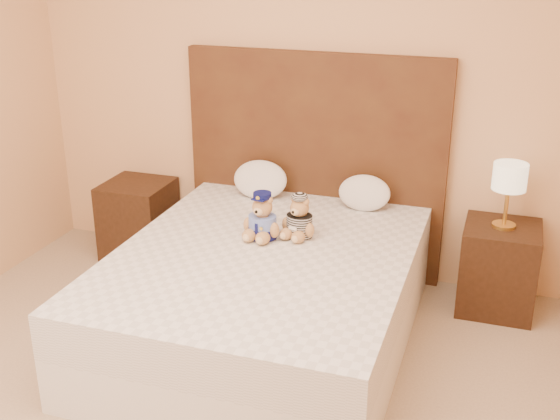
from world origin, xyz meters
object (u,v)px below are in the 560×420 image
object	(u,v)px
teddy_police	(262,216)
teddy_prisoner	(299,217)
lamp	(510,180)
bed	(264,296)
nightstand_left	(139,219)
pillow_left	(260,178)
nightstand_right	(498,268)
pillow_right	(364,191)

from	to	relation	value
teddy_police	teddy_prisoner	world-z (taller)	teddy_police
teddy_police	lamp	bearing A→B (deg)	33.89
teddy_prisoner	bed	bearing A→B (deg)	-99.10
nightstand_left	lamp	world-z (taller)	lamp
pillow_left	lamp	bearing A→B (deg)	-1.09
teddy_prisoner	nightstand_left	bearing A→B (deg)	175.13
bed	nightstand_left	bearing A→B (deg)	147.38
nightstand_right	teddy_police	bearing A→B (deg)	-154.92
nightstand_right	teddy_police	size ratio (longest dim) A/B	1.99
pillow_left	pillow_right	bearing A→B (deg)	0.00
teddy_police	nightstand_left	bearing A→B (deg)	161.13
teddy_police	pillow_left	world-z (taller)	teddy_police
nightstand_left	pillow_right	distance (m)	1.68
lamp	teddy_police	bearing A→B (deg)	-154.92
nightstand_right	teddy_prisoner	bearing A→B (deg)	-154.51
nightstand_left	nightstand_right	distance (m)	2.50
nightstand_right	teddy_police	xyz separation A→B (m)	(-1.32, -0.62, 0.41)
bed	lamp	distance (m)	1.59
nightstand_right	teddy_prisoner	xyz separation A→B (m)	(-1.12, -0.54, 0.40)
bed	nightstand_right	distance (m)	1.48
teddy_police	nightstand_right	bearing A→B (deg)	33.89
lamp	pillow_right	world-z (taller)	lamp
lamp	pillow_left	distance (m)	1.58
bed	pillow_right	size ratio (longest dim) A/B	6.00
teddy_police	pillow_left	bearing A→B (deg)	119.95
nightstand_left	teddy_prisoner	bearing A→B (deg)	-21.28
bed	lamp	world-z (taller)	lamp
lamp	teddy_prisoner	bearing A→B (deg)	-154.51
bed	lamp	bearing A→B (deg)	32.62
bed	nightstand_right	xyz separation A→B (m)	(1.25, 0.80, -0.00)
bed	nightstand_left	distance (m)	1.48
nightstand_left	pillow_left	size ratio (longest dim) A/B	1.48
pillow_right	nightstand_left	bearing A→B (deg)	-178.95
teddy_police	teddy_prisoner	xyz separation A→B (m)	(0.20, 0.08, -0.01)
bed	nightstand_left	world-z (taller)	same
lamp	teddy_prisoner	world-z (taller)	lamp
teddy_prisoner	pillow_left	distance (m)	0.72
bed	nightstand_left	size ratio (longest dim) A/B	3.64
lamp	pillow_right	xyz separation A→B (m)	(-0.86, 0.03, -0.18)
bed	teddy_police	distance (m)	0.46
teddy_police	pillow_right	bearing A→B (deg)	63.67
lamp	nightstand_left	bearing A→B (deg)	180.00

